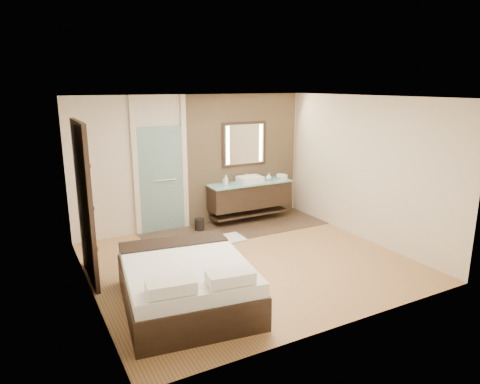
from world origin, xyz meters
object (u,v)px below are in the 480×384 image
bed (186,283)px  waste_bin (200,225)px  vanity (249,195)px  mirror_unit (244,144)px

bed → waste_bin: size_ratio=9.02×
vanity → bed: vanity is taller
vanity → mirror_unit: 1.10m
bed → waste_bin: bearing=71.8°
vanity → waste_bin: bearing=-176.8°
bed → mirror_unit: bearing=58.0°
waste_bin → vanity: bearing=3.2°
mirror_unit → waste_bin: mirror_unit is taller
bed → vanity: bearing=55.6°
vanity → mirror_unit: mirror_unit is taller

